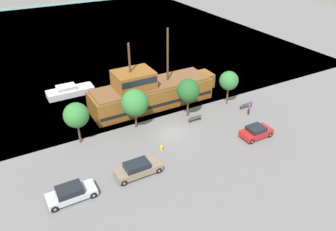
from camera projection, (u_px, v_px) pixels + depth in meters
ground_plane at (172, 132)px, 40.57m from camera, size 160.00×160.00×0.00m
water_surface at (76, 38)px, 73.70m from camera, size 80.00×80.00×0.00m
pirate_ship at (150, 92)px, 45.68m from camera, size 18.56×5.08×10.60m
moored_boat_dockside at (70, 91)px, 49.04m from camera, size 6.84×2.40×1.59m
parked_car_curb_front at (138, 169)px, 33.33m from camera, size 4.80×1.82×1.58m
parked_car_curb_mid at (256, 132)px, 39.31m from camera, size 3.81×2.02×1.44m
parked_car_curb_rear at (71, 193)px, 30.43m from camera, size 4.53×1.99×1.43m
fire_hydrant at (161, 148)px, 37.04m from camera, size 0.42×0.25×0.76m
bench_promenade_east at (195, 118)px, 42.56m from camera, size 1.69×0.45×0.85m
bench_promenade_west at (246, 105)px, 45.60m from camera, size 1.85×0.45×0.85m
pedestrian_walking_near at (249, 109)px, 43.88m from camera, size 0.32×0.32×1.68m
tree_row_east at (76, 115)px, 36.82m from camera, size 2.90×2.90×5.16m
tree_row_mideast at (135, 103)px, 39.81m from camera, size 3.37×3.37×5.19m
tree_row_midwest at (188, 90)px, 42.00m from camera, size 3.03×3.03×5.34m
tree_row_west at (229, 81)px, 45.10m from camera, size 2.65×2.65×4.93m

